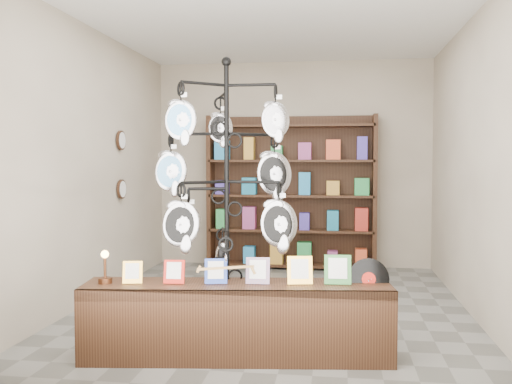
% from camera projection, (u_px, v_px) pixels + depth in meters
% --- Properties ---
extents(ground, '(5.00, 5.00, 0.00)m').
position_uv_depth(ground, '(273.00, 307.00, 6.01)').
color(ground, slate).
rests_on(ground, ground).
extents(room_envelope, '(5.00, 5.00, 5.00)m').
position_uv_depth(room_envelope, '(273.00, 131.00, 5.91)').
color(room_envelope, '#C1B39C').
rests_on(room_envelope, ground).
extents(display_tree, '(1.27, 1.27, 2.37)m').
position_uv_depth(display_tree, '(227.00, 182.00, 4.58)').
color(display_tree, black).
rests_on(display_tree, ground).
extents(front_shelf, '(2.43, 0.78, 0.84)m').
position_uv_depth(front_shelf, '(237.00, 320.00, 4.45)').
color(front_shelf, black).
rests_on(front_shelf, ground).
extents(back_shelving, '(2.42, 0.36, 2.20)m').
position_uv_depth(back_shelving, '(291.00, 197.00, 8.22)').
color(back_shelving, black).
rests_on(back_shelving, ground).
extents(wall_clocks, '(0.03, 0.24, 0.84)m').
position_uv_depth(wall_clocks, '(121.00, 165.00, 7.00)').
color(wall_clocks, black).
rests_on(wall_clocks, ground).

